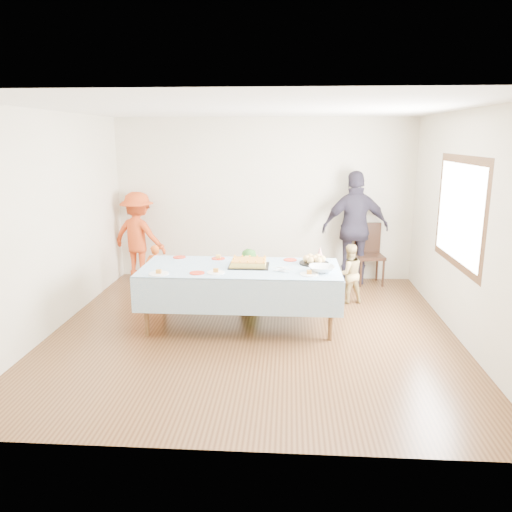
% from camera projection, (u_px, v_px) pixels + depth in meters
% --- Properties ---
extents(ground, '(5.00, 5.00, 0.00)m').
position_uv_depth(ground, '(253.00, 330.00, 6.31)').
color(ground, '#452713').
rests_on(ground, ground).
extents(room_walls, '(5.04, 5.04, 2.72)m').
position_uv_depth(room_walls, '(258.00, 190.00, 5.90)').
color(room_walls, beige).
rests_on(room_walls, ground).
extents(party_table, '(2.50, 1.10, 0.78)m').
position_uv_depth(party_table, '(241.00, 271.00, 6.32)').
color(party_table, '#50371B').
rests_on(party_table, ground).
extents(birthday_cake, '(0.51, 0.39, 0.09)m').
position_uv_depth(birthday_cake, '(249.00, 263.00, 6.32)').
color(birthday_cake, black).
rests_on(birthday_cake, party_table).
extents(rolls_tray, '(0.38, 0.38, 0.11)m').
position_uv_depth(rolls_tray, '(314.00, 260.00, 6.45)').
color(rolls_tray, black).
rests_on(rolls_tray, party_table).
extents(punch_bowl, '(0.31, 0.31, 0.08)m').
position_uv_depth(punch_bowl, '(322.00, 269.00, 6.06)').
color(punch_bowl, silver).
rests_on(punch_bowl, party_table).
extents(party_hat, '(0.11, 0.11, 0.19)m').
position_uv_depth(party_hat, '(320.00, 253.00, 6.63)').
color(party_hat, silver).
rests_on(party_hat, party_table).
extents(fork_pile, '(0.24, 0.18, 0.07)m').
position_uv_depth(fork_pile, '(283.00, 269.00, 6.07)').
color(fork_pile, white).
rests_on(fork_pile, party_table).
extents(plate_red_far_a, '(0.17, 0.17, 0.01)m').
position_uv_depth(plate_red_far_a, '(179.00, 257.00, 6.80)').
color(plate_red_far_a, red).
rests_on(plate_red_far_a, party_table).
extents(plate_red_far_b, '(0.18, 0.18, 0.01)m').
position_uv_depth(plate_red_far_b, '(218.00, 258.00, 6.72)').
color(plate_red_far_b, red).
rests_on(plate_red_far_b, party_table).
extents(plate_red_far_c, '(0.17, 0.17, 0.01)m').
position_uv_depth(plate_red_far_c, '(247.00, 260.00, 6.65)').
color(plate_red_far_c, red).
rests_on(plate_red_far_c, party_table).
extents(plate_red_far_d, '(0.18, 0.18, 0.01)m').
position_uv_depth(plate_red_far_d, '(290.00, 260.00, 6.65)').
color(plate_red_far_d, red).
rests_on(plate_red_far_d, party_table).
extents(plate_red_near, '(0.18, 0.18, 0.01)m').
position_uv_depth(plate_red_near, '(197.00, 273.00, 6.01)').
color(plate_red_near, red).
rests_on(plate_red_near, party_table).
extents(plate_white_left, '(0.24, 0.24, 0.01)m').
position_uv_depth(plate_white_left, '(159.00, 274.00, 5.97)').
color(plate_white_left, white).
rests_on(plate_white_left, party_table).
extents(plate_white_mid, '(0.22, 0.22, 0.01)m').
position_uv_depth(plate_white_mid, '(216.00, 273.00, 6.03)').
color(plate_white_mid, white).
rests_on(plate_white_mid, party_table).
extents(plate_white_right, '(0.22, 0.22, 0.01)m').
position_uv_depth(plate_white_right, '(309.00, 274.00, 5.95)').
color(plate_white_right, white).
rests_on(plate_white_right, party_table).
extents(dining_chair, '(0.47, 0.47, 0.99)m').
position_uv_depth(dining_chair, '(369.00, 250.00, 8.28)').
color(dining_chair, black).
rests_on(dining_chair, ground).
extents(toddler_left, '(0.31, 0.22, 0.79)m').
position_uv_depth(toddler_left, '(156.00, 270.00, 7.66)').
color(toddler_left, '#D4571A').
rests_on(toddler_left, ground).
extents(toddler_mid, '(0.49, 0.41, 0.85)m').
position_uv_depth(toddler_mid, '(249.00, 278.00, 7.09)').
color(toddler_mid, '#326F25').
rests_on(toddler_mid, ground).
extents(toddler_right, '(0.50, 0.44, 0.88)m').
position_uv_depth(toddler_right, '(349.00, 274.00, 7.28)').
color(toddler_right, tan).
rests_on(toddler_right, ground).
extents(adult_left, '(1.08, 0.81, 1.50)m').
position_uv_depth(adult_left, '(138.00, 236.00, 8.40)').
color(adult_left, '#C14118').
rests_on(adult_left, ground).
extents(adult_right, '(1.14, 0.59, 1.86)m').
position_uv_depth(adult_right, '(355.00, 228.00, 8.13)').
color(adult_right, '#2D2837').
rests_on(adult_right, ground).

